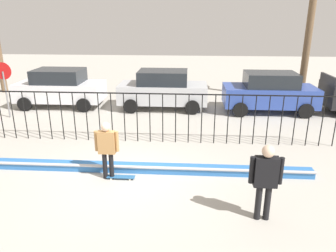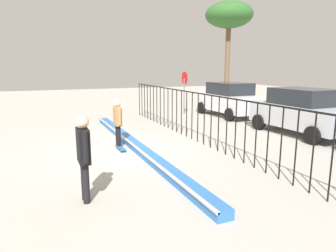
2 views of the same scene
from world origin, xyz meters
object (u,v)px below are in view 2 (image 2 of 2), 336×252
Objects in this scene: parked_car_white at (229,99)px; palm_tree_short at (229,16)px; parked_car_silver at (302,111)px; stop_sign at (184,87)px; skateboard at (121,148)px; camera_operator at (84,151)px; skateboarder at (118,119)px.

parked_car_white is 7.74m from palm_tree_short.
stop_sign reaches higher than parked_car_silver.
skateboard is 0.19× the size of parked_car_white.
camera_operator is at bearing -43.16° from palm_tree_short.
camera_operator is 9.64m from parked_car_silver.
parked_car_silver is at bearing -16.91° from palm_tree_short.
parked_car_silver is 11.70m from palm_tree_short.
skateboard is at bearing -95.82° from parked_car_silver.
skateboard is 4.11m from camera_operator.
stop_sign is 7.53m from palm_tree_short.
stop_sign reaches higher than parked_car_white.
skateboarder is 0.39× the size of parked_car_white.
stop_sign is at bearing -132.67° from parked_car_white.
parked_car_white reaches higher than skateboarder.
skateboarder is at bearing -42.67° from stop_sign.
palm_tree_short reaches higher than stop_sign.
skateboard is 8.88m from parked_car_white.
parked_car_silver is at bearing 16.14° from stop_sign.
camera_operator is 0.25× the size of palm_tree_short.
palm_tree_short reaches higher than camera_operator.
skateboarder is 1.01m from skateboard.
palm_tree_short reaches higher than skateboarder.
skateboarder is 2.11× the size of skateboard.
skateboard is at bearing -41.10° from stop_sign.
skateboard is 0.19× the size of parked_car_silver.
skateboard is at bearing -61.74° from parked_car_white.
parked_car_silver is at bearing -26.06° from camera_operator.
skateboarder is at bearing -98.51° from parked_car_silver.
skateboard is at bearing 20.82° from camera_operator.
skateboard is 8.49m from stop_sign.
skateboard is (0.35, -0.01, -0.95)m from skateboarder.
stop_sign is at bearing -165.22° from parked_car_silver.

